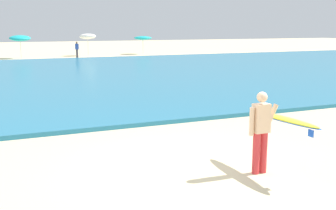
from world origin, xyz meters
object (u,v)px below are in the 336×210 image
beach_umbrella_1 (20,38)px  beachgoer_near_row_left (77,49)px  surfer_with_board (271,124)px  beach_umbrella_3 (143,38)px  beach_umbrella_2 (88,36)px

beach_umbrella_1 → beachgoer_near_row_left: size_ratio=1.44×
surfer_with_board → beachgoer_near_row_left: surfer_with_board is taller
beach_umbrella_1 → beach_umbrella_3: bearing=6.3°
beachgoer_near_row_left → surfer_with_board: bearing=-94.9°
beach_umbrella_1 → beach_umbrella_2: 6.91m
beach_umbrella_1 → beach_umbrella_2: (6.81, 1.16, 0.08)m
beach_umbrella_2 → beach_umbrella_3: (6.25, 0.29, -0.24)m
beach_umbrella_2 → beachgoer_near_row_left: size_ratio=1.48×
surfer_with_board → beach_umbrella_3: beach_umbrella_3 is taller
surfer_with_board → beach_umbrella_3: bearing=73.7°
surfer_with_board → beachgoer_near_row_left: bearing=85.1°
beach_umbrella_2 → beach_umbrella_3: bearing=2.7°
surfer_with_board → beach_umbrella_1: 36.02m
beach_umbrella_2 → beach_umbrella_3: 6.27m
beach_umbrella_2 → beachgoer_near_row_left: bearing=-120.7°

